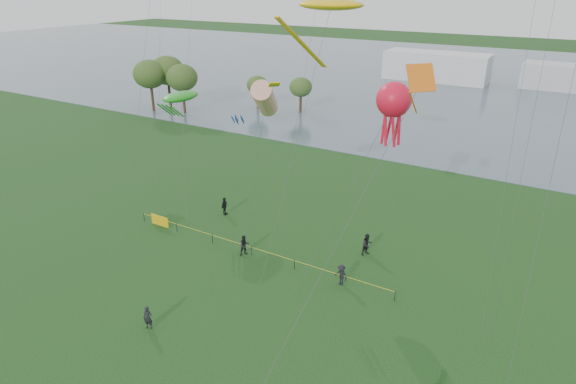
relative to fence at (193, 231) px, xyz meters
The scene contains 15 objects.
lake 87.59m from the fence, 82.53° to the left, with size 400.00×120.00×0.08m, color #4E606B.
pavilion_left 81.88m from the fence, 90.43° to the left, with size 22.00×8.00×6.00m, color silver.
pavilion_right 88.58m from the fence, 73.34° to the left, with size 18.00×7.00×5.00m, color silver.
trees 45.26m from the fence, 131.69° to the left, with size 26.55×16.37×8.85m.
fence is the anchor object (origin of this frame).
spectator_a 5.60m from the fence, ahead, with size 0.84×0.66×1.73m, color black.
spectator_b 14.06m from the fence, ahead, with size 1.06×0.61×1.64m, color black.
spectator_c 4.89m from the fence, 93.20° to the left, with size 1.02×0.43×1.75m, color black.
spectator_f 12.00m from the fence, 62.90° to the right, with size 0.59×0.39×1.62m, color black.
spectator_g 14.92m from the fence, 19.00° to the left, with size 0.89×0.70×1.84m, color black.
kite_stingray 21.44m from the fence, 37.04° to the left, with size 5.15×11.60×19.18m.
kite_windsock 13.03m from the fence, 37.32° to the left, with size 4.15×4.95×13.72m.
kite_creature 13.97m from the fence, 133.20° to the left, with size 6.41×8.42×10.45m.
kite_octopus 21.00m from the fence, ahead, with size 5.79×5.02×14.80m.
kite_delta 24.97m from the fence, 16.12° to the right, with size 4.48×14.59×16.89m.
Camera 1 is at (14.24, -14.33, 20.47)m, focal length 30.00 mm.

